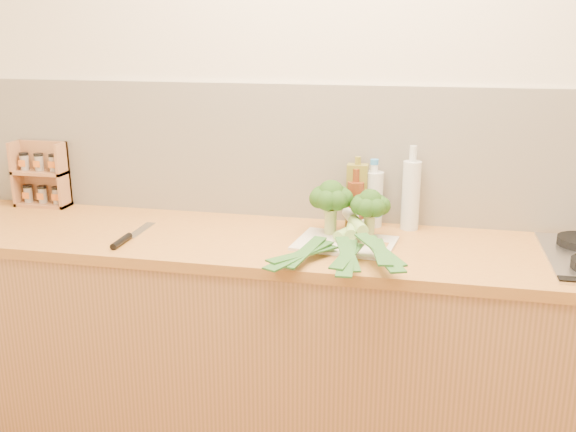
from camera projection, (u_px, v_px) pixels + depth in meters
name	position (u px, v px, depth m)	size (l,w,h in m)	color
room_shell	(345.00, 154.00, 2.53)	(3.50, 3.50, 3.50)	beige
counter	(331.00, 353.00, 2.46)	(3.20, 0.62, 0.90)	#AC7447
chopping_board	(345.00, 243.00, 2.30)	(0.35, 0.26, 0.01)	beige
broccoli_left	(331.00, 198.00, 2.36)	(0.16, 0.16, 0.20)	#9DAF66
broccoli_right	(370.00, 205.00, 2.32)	(0.15, 0.15, 0.18)	#9DAF66
leek_front	(335.00, 238.00, 2.27)	(0.30, 0.60, 0.04)	white
leek_mid	(350.00, 237.00, 2.22)	(0.12, 0.62, 0.04)	white
leek_back	(364.00, 232.00, 2.22)	(0.27, 0.62, 0.04)	white
chefs_knife	(126.00, 238.00, 2.35)	(0.04, 0.33, 0.02)	silver
spice_rack	(42.00, 178.00, 2.79)	(0.23, 0.09, 0.28)	#B7764E
oil_tin	(357.00, 195.00, 2.49)	(0.08, 0.05, 0.28)	olive
glass_bottle	(411.00, 194.00, 2.45)	(0.07, 0.07, 0.33)	silver
amber_bottle	(355.00, 204.00, 2.47)	(0.06, 0.06, 0.24)	maroon
water_bottle	(373.00, 201.00, 2.50)	(0.08, 0.08, 0.25)	silver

